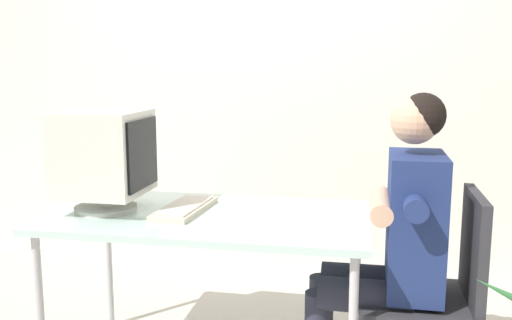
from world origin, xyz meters
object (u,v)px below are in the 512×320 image
at_px(keyboard, 185,208).
at_px(office_chair, 435,288).
at_px(crt_monitor, 104,154).
at_px(person_seated, 391,237).
at_px(desk, 209,225).

bearing_deg(keyboard, office_chair, -2.32).
distance_m(crt_monitor, keyboard, 0.43).
bearing_deg(crt_monitor, keyboard, 8.00).
xyz_separation_m(office_chair, person_seated, (-0.19, 0.00, 0.21)).
bearing_deg(person_seated, keyboard, 177.21).
height_order(desk, office_chair, office_chair).
distance_m(desk, keyboard, 0.14).
bearing_deg(keyboard, crt_monitor, -172.00).
xyz_separation_m(desk, keyboard, (-0.12, 0.02, 0.07)).
bearing_deg(crt_monitor, office_chair, 0.21).
height_order(office_chair, person_seated, person_seated).
bearing_deg(crt_monitor, person_seated, 0.24).
xyz_separation_m(keyboard, office_chair, (1.10, -0.04, -0.27)).
bearing_deg(keyboard, desk, -9.58).
xyz_separation_m(crt_monitor, keyboard, (0.35, 0.05, -0.24)).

